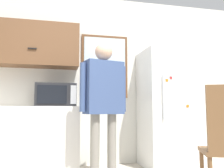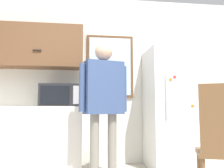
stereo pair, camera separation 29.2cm
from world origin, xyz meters
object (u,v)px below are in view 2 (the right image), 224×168
Objects in this scene: refrigerator at (170,108)px; chair at (223,141)px; person at (104,94)px; microwave at (60,96)px.

refrigerator reaches higher than chair.
chair is (-0.14, -1.59, -0.31)m from refrigerator.
refrigerator is at bearing -73.23° from chair.
chair is (0.92, -1.05, -0.46)m from person.
microwave is 0.81m from person.
refrigerator is at bearing 12.21° from person.
microwave reaches higher than chair.
refrigerator is (1.06, 0.54, -0.15)m from person.
refrigerator is 1.67× the size of chair.
person is at bearing -152.85° from refrigerator.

